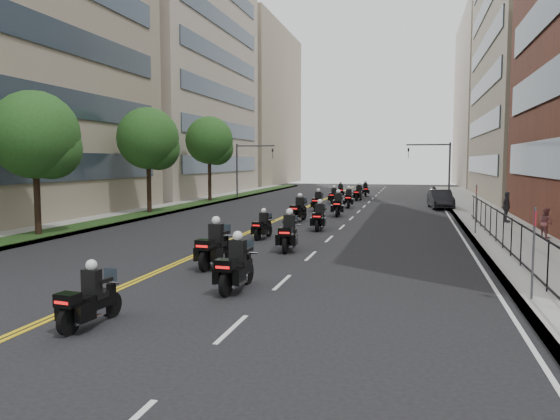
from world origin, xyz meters
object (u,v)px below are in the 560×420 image
(motorcycle_0, at_px, (89,301))
(motorcycle_7, at_px, (338,206))
(motorcycle_8, at_px, (318,202))
(parked_sedan, at_px, (440,199))
(motorcycle_13, at_px, (365,190))
(motorcycle_4, at_px, (263,227))
(motorcycle_3, at_px, (289,234))
(motorcycle_2, at_px, (214,247))
(motorcycle_12, at_px, (341,191))
(motorcycle_6, at_px, (299,210))
(motorcycle_5, at_px, (319,218))
(motorcycle_1, at_px, (236,267))
(motorcycle_9, at_px, (349,199))
(pedestrian_c, at_px, (506,207))
(pedestrian_b, at_px, (546,223))
(motorcycle_10, at_px, (334,196))
(motorcycle_11, at_px, (359,194))

(motorcycle_0, relative_size, motorcycle_7, 0.84)
(motorcycle_8, bearing_deg, parked_sedan, 28.82)
(motorcycle_7, height_order, motorcycle_13, motorcycle_7)
(motorcycle_4, bearing_deg, motorcycle_0, -83.02)
(motorcycle_3, xyz_separation_m, motorcycle_7, (0.08, 15.20, 0.02))
(motorcycle_0, height_order, motorcycle_2, motorcycle_2)
(motorcycle_12, bearing_deg, motorcycle_6, -96.30)
(motorcycle_5, bearing_deg, motorcycle_12, 94.22)
(motorcycle_1, height_order, motorcycle_9, motorcycle_9)
(motorcycle_4, height_order, motorcycle_13, motorcycle_13)
(motorcycle_5, height_order, motorcycle_13, motorcycle_5)
(motorcycle_3, height_order, motorcycle_5, motorcycle_3)
(pedestrian_c, bearing_deg, motorcycle_3, 165.86)
(motorcycle_12, bearing_deg, motorcycle_0, -97.00)
(pedestrian_c, bearing_deg, parked_sedan, 43.63)
(motorcycle_13, bearing_deg, motorcycle_6, -102.19)
(motorcycle_2, height_order, motorcycle_5, motorcycle_2)
(motorcycle_1, relative_size, motorcycle_2, 0.96)
(pedestrian_b, bearing_deg, motorcycle_5, 55.26)
(motorcycle_10, bearing_deg, motorcycle_12, 97.00)
(motorcycle_5, height_order, pedestrian_b, motorcycle_5)
(motorcycle_5, relative_size, motorcycle_6, 0.96)
(motorcycle_3, xyz_separation_m, motorcycle_8, (-1.97, 18.80, -0.04))
(motorcycle_2, distance_m, pedestrian_b, 16.66)
(parked_sedan, bearing_deg, motorcycle_11, 129.78)
(motorcycle_4, bearing_deg, parked_sedan, 72.13)
(motorcycle_0, distance_m, motorcycle_6, 23.00)
(motorcycle_13, relative_size, pedestrian_c, 1.22)
(motorcycle_13, bearing_deg, pedestrian_b, -78.13)
(motorcycle_6, relative_size, motorcycle_8, 1.04)
(motorcycle_6, height_order, motorcycle_11, motorcycle_6)
(motorcycle_1, bearing_deg, motorcycle_11, 94.26)
(motorcycle_4, distance_m, motorcycle_5, 4.55)
(motorcycle_7, relative_size, motorcycle_9, 1.05)
(motorcycle_3, distance_m, motorcycle_6, 11.46)
(motorcycle_2, relative_size, pedestrian_b, 1.73)
(motorcycle_6, relative_size, parked_sedan, 0.53)
(motorcycle_13, bearing_deg, motorcycle_4, -101.45)
(motorcycle_11, bearing_deg, motorcycle_6, -88.60)
(motorcycle_3, height_order, motorcycle_7, motorcycle_7)
(motorcycle_11, relative_size, motorcycle_13, 1.05)
(motorcycle_8, height_order, motorcycle_13, motorcycle_8)
(motorcycle_8, bearing_deg, motorcycle_7, -57.33)
(motorcycle_8, bearing_deg, motorcycle_11, 83.29)
(motorcycle_3, height_order, motorcycle_13, motorcycle_3)
(motorcycle_10, xyz_separation_m, motorcycle_11, (1.85, 4.08, 0.05))
(motorcycle_11, bearing_deg, motorcycle_7, -82.68)
(motorcycle_5, xyz_separation_m, motorcycle_8, (-2.09, 11.56, 0.00))
(motorcycle_1, xyz_separation_m, motorcycle_5, (0.03, 14.71, -0.02))
(motorcycle_3, distance_m, motorcycle_11, 30.52)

